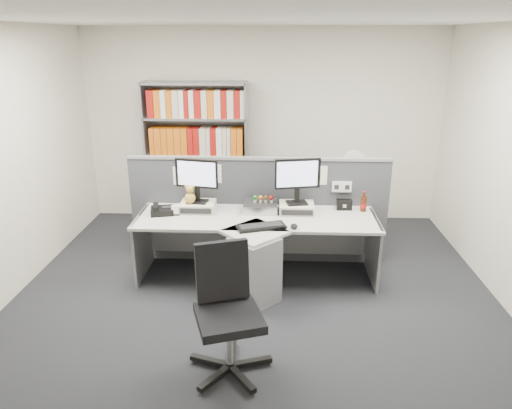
{
  "coord_description": "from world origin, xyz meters",
  "views": [
    {
      "loc": [
        0.21,
        -3.95,
        2.55
      ],
      "look_at": [
        0.0,
        0.65,
        0.92
      ],
      "focal_mm": 33.22,
      "sensor_mm": 36.0,
      "label": 1
    }
  ],
  "objects_px": {
    "desk": "(256,248)",
    "desk_calendar": "(175,211)",
    "desktop_pc": "(261,206)",
    "mouse": "(294,226)",
    "desk_phone": "(162,210)",
    "monitor_left": "(197,177)",
    "shelving_unit": "(197,157)",
    "monitor_right": "(298,177)",
    "cola_bottle": "(364,204)",
    "speaker": "(344,205)",
    "desk_fan": "(354,164)",
    "office_chair": "(227,307)",
    "keyboard": "(261,227)",
    "filing_cabinet": "(351,213)"
  },
  "relations": [
    {
      "from": "desktop_pc",
      "to": "speaker",
      "type": "height_order",
      "value": "speaker"
    },
    {
      "from": "monitor_right",
      "to": "desk_fan",
      "type": "relative_size",
      "value": 1.02
    },
    {
      "from": "keyboard",
      "to": "speaker",
      "type": "bearing_deg",
      "value": 33.22
    },
    {
      "from": "shelving_unit",
      "to": "desk_fan",
      "type": "relative_size",
      "value": 4.01
    },
    {
      "from": "desk",
      "to": "desktop_pc",
      "type": "height_order",
      "value": "desktop_pc"
    },
    {
      "from": "mouse",
      "to": "shelving_unit",
      "type": "distance_m",
      "value": 2.34
    },
    {
      "from": "desktop_pc",
      "to": "desk_calendar",
      "type": "relative_size",
      "value": 3.48
    },
    {
      "from": "monitor_left",
      "to": "keyboard",
      "type": "distance_m",
      "value": 0.95
    },
    {
      "from": "mouse",
      "to": "cola_bottle",
      "type": "distance_m",
      "value": 0.95
    },
    {
      "from": "desk_calendar",
      "to": "filing_cabinet",
      "type": "xyz_separation_m",
      "value": [
        2.09,
        1.16,
        -0.42
      ]
    },
    {
      "from": "desk",
      "to": "desk_phone",
      "type": "bearing_deg",
      "value": 165.48
    },
    {
      "from": "desk_phone",
      "to": "speaker",
      "type": "bearing_deg",
      "value": 6.52
    },
    {
      "from": "desk_calendar",
      "to": "desk_fan",
      "type": "xyz_separation_m",
      "value": [
        2.09,
        1.16,
        0.25
      ]
    },
    {
      "from": "speaker",
      "to": "shelving_unit",
      "type": "height_order",
      "value": "shelving_unit"
    },
    {
      "from": "monitor_right",
      "to": "cola_bottle",
      "type": "height_order",
      "value": "monitor_right"
    },
    {
      "from": "monitor_left",
      "to": "monitor_right",
      "type": "bearing_deg",
      "value": 0.0
    },
    {
      "from": "monitor_left",
      "to": "desk_fan",
      "type": "distance_m",
      "value": 2.13
    },
    {
      "from": "monitor_left",
      "to": "shelving_unit",
      "type": "distance_m",
      "value": 1.49
    },
    {
      "from": "monitor_left",
      "to": "mouse",
      "type": "height_order",
      "value": "monitor_left"
    },
    {
      "from": "monitor_right",
      "to": "desk_fan",
      "type": "xyz_separation_m",
      "value": [
        0.77,
        1.02,
        -0.11
      ]
    },
    {
      "from": "desk_phone",
      "to": "monitor_left",
      "type": "bearing_deg",
      "value": 16.33
    },
    {
      "from": "mouse",
      "to": "cola_bottle",
      "type": "xyz_separation_m",
      "value": [
        0.78,
        0.54,
        0.06
      ]
    },
    {
      "from": "keyboard",
      "to": "desk_fan",
      "type": "bearing_deg",
      "value": 52.64
    },
    {
      "from": "desk_phone",
      "to": "office_chair",
      "type": "xyz_separation_m",
      "value": [
        0.88,
        -1.59,
        -0.21
      ]
    },
    {
      "from": "desk_calendar",
      "to": "filing_cabinet",
      "type": "relative_size",
      "value": 0.15
    },
    {
      "from": "desktop_pc",
      "to": "mouse",
      "type": "relative_size",
      "value": 3.29
    },
    {
      "from": "monitor_left",
      "to": "desk_fan",
      "type": "bearing_deg",
      "value": 28.58
    },
    {
      "from": "monitor_left",
      "to": "mouse",
      "type": "bearing_deg",
      "value": -23.84
    },
    {
      "from": "monitor_right",
      "to": "desktop_pc",
      "type": "distance_m",
      "value": 0.54
    },
    {
      "from": "speaker",
      "to": "office_chair",
      "type": "xyz_separation_m",
      "value": [
        -1.14,
        -1.82,
        -0.23
      ]
    },
    {
      "from": "monitor_right",
      "to": "shelving_unit",
      "type": "height_order",
      "value": "shelving_unit"
    },
    {
      "from": "shelving_unit",
      "to": "office_chair",
      "type": "xyz_separation_m",
      "value": [
        0.73,
        -3.17,
        -0.43
      ]
    },
    {
      "from": "monitor_left",
      "to": "desk_phone",
      "type": "relative_size",
      "value": 1.71
    },
    {
      "from": "desk",
      "to": "desk_calendar",
      "type": "bearing_deg",
      "value": 164.8
    },
    {
      "from": "monitor_left",
      "to": "desk_phone",
      "type": "bearing_deg",
      "value": -163.67
    },
    {
      "from": "cola_bottle",
      "to": "filing_cabinet",
      "type": "height_order",
      "value": "cola_bottle"
    },
    {
      "from": "desk_fan",
      "to": "office_chair",
      "type": "bearing_deg",
      "value": -116.72
    },
    {
      "from": "desk",
      "to": "monitor_left",
      "type": "xyz_separation_m",
      "value": [
        -0.66,
        0.38,
        0.66
      ]
    },
    {
      "from": "mouse",
      "to": "speaker",
      "type": "distance_m",
      "value": 0.82
    },
    {
      "from": "monitor_left",
      "to": "speaker",
      "type": "distance_m",
      "value": 1.67
    },
    {
      "from": "desk",
      "to": "desk_fan",
      "type": "bearing_deg",
      "value": 49.38
    },
    {
      "from": "desktop_pc",
      "to": "keyboard",
      "type": "distance_m",
      "value": 0.52
    },
    {
      "from": "desk",
      "to": "desk_fan",
      "type": "distance_m",
      "value": 1.93
    },
    {
      "from": "speaker",
      "to": "keyboard",
      "type": "bearing_deg",
      "value": -146.78
    },
    {
      "from": "desk",
      "to": "monitor_right",
      "type": "relative_size",
      "value": 5.12
    },
    {
      "from": "speaker",
      "to": "desk_fan",
      "type": "height_order",
      "value": "desk_fan"
    },
    {
      "from": "desk_phone",
      "to": "shelving_unit",
      "type": "height_order",
      "value": "shelving_unit"
    },
    {
      "from": "mouse",
      "to": "cola_bottle",
      "type": "bearing_deg",
      "value": 34.41
    },
    {
      "from": "speaker",
      "to": "shelving_unit",
      "type": "distance_m",
      "value": 2.31
    },
    {
      "from": "desk_phone",
      "to": "office_chair",
      "type": "relative_size",
      "value": 0.28
    }
  ]
}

